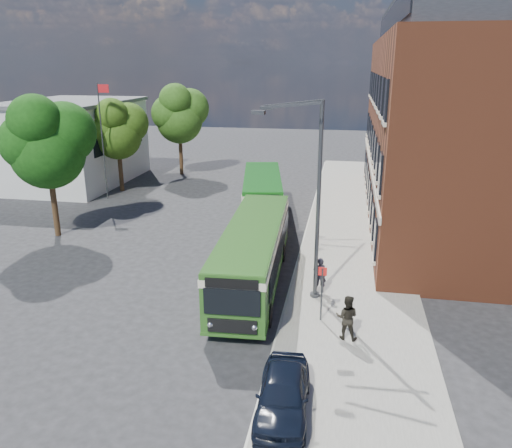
% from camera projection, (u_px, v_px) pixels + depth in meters
% --- Properties ---
extents(ground, '(120.00, 120.00, 0.00)m').
position_uv_depth(ground, '(217.00, 274.00, 25.90)').
color(ground, '#252528').
rests_on(ground, ground).
extents(pavement, '(6.00, 48.00, 0.15)m').
position_uv_depth(pavement, '(354.00, 231.00, 32.15)').
color(pavement, gray).
rests_on(pavement, ground).
extents(kerb_line, '(0.12, 48.00, 0.01)m').
position_uv_depth(kerb_line, '(306.00, 230.00, 32.70)').
color(kerb_line, beige).
rests_on(kerb_line, ground).
extents(brick_office, '(12.10, 26.00, 14.20)m').
position_uv_depth(brick_office, '(469.00, 119.00, 32.56)').
color(brick_office, brown).
rests_on(brick_office, ground).
extents(white_building, '(9.40, 13.40, 7.30)m').
position_uv_depth(white_building, '(73.00, 142.00, 44.72)').
color(white_building, silver).
rests_on(white_building, ground).
extents(flagpole, '(0.95, 0.10, 9.00)m').
position_uv_depth(flagpole, '(103.00, 137.00, 38.69)').
color(flagpole, '#3B3D40').
rests_on(flagpole, ground).
extents(street_lamp, '(2.96, 2.38, 9.00)m').
position_uv_depth(street_lamp, '(310.00, 199.00, 21.72)').
color(street_lamp, '#3B3D40').
rests_on(street_lamp, ground).
extents(bus_stop_sign, '(0.35, 0.08, 2.52)m').
position_uv_depth(bus_stop_sign, '(322.00, 290.00, 20.54)').
color(bus_stop_sign, '#3B3D40').
rests_on(bus_stop_sign, ground).
extents(bus_front, '(3.18, 12.12, 3.02)m').
position_uv_depth(bus_front, '(253.00, 249.00, 24.17)').
color(bus_front, '#2D5F1F').
rests_on(bus_front, ground).
extents(bus_rear, '(4.22, 10.12, 3.02)m').
position_uv_depth(bus_rear, '(262.00, 192.00, 34.91)').
color(bus_rear, '#135915').
rests_on(bus_rear, ground).
extents(parked_car, '(1.74, 3.97, 1.33)m').
position_uv_depth(parked_car, '(283.00, 394.00, 15.21)').
color(parked_car, black).
rests_on(parked_car, pavement).
extents(pedestrian_a, '(0.66, 0.46, 1.71)m').
position_uv_depth(pedestrian_a, '(320.00, 275.00, 23.26)').
color(pedestrian_a, '#222029').
rests_on(pedestrian_a, pavement).
extents(pedestrian_b, '(0.96, 0.79, 1.82)m').
position_uv_depth(pedestrian_b, '(347.00, 317.00, 19.28)').
color(pedestrian_b, black).
rests_on(pedestrian_b, pavement).
extents(tree_left, '(5.21, 4.95, 8.79)m').
position_uv_depth(tree_left, '(47.00, 141.00, 29.78)').
color(tree_left, '#372414').
rests_on(tree_left, ground).
extents(tree_mid, '(4.62, 4.40, 7.81)m').
position_uv_depth(tree_mid, '(117.00, 128.00, 41.06)').
color(tree_mid, '#372414').
rests_on(tree_mid, ground).
extents(tree_right, '(5.15, 4.89, 8.69)m').
position_uv_depth(tree_right, '(180.00, 113.00, 47.18)').
color(tree_right, '#372414').
rests_on(tree_right, ground).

